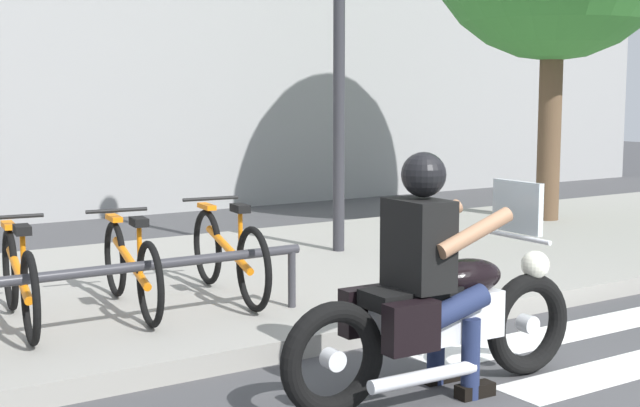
% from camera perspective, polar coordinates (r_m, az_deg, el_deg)
% --- Properties ---
extents(sidewalk, '(24.00, 4.40, 0.15)m').
position_cam_1_polar(sidewalk, '(8.24, -5.06, -4.87)').
color(sidewalk, gray).
rests_on(sidewalk, ground).
extents(crosswalk_stripe_4, '(2.80, 0.40, 0.01)m').
position_cam_1_polar(crosswalk_stripe_4, '(6.98, 15.67, -7.90)').
color(crosswalk_stripe_4, white).
rests_on(crosswalk_stripe_4, ground).
extents(motorcycle, '(2.11, 0.63, 1.24)m').
position_cam_1_polar(motorcycle, '(5.32, 7.66, -7.27)').
color(motorcycle, black).
rests_on(motorcycle, ground).
extents(rider, '(0.64, 0.55, 1.45)m').
position_cam_1_polar(rider, '(5.20, 7.04, -3.44)').
color(rider, black).
rests_on(rider, ground).
extents(bicycle_2, '(0.48, 1.65, 0.75)m').
position_cam_1_polar(bicycle_2, '(6.55, -18.73, -4.58)').
color(bicycle_2, black).
rests_on(bicycle_2, sidewalk).
extents(bicycle_3, '(0.48, 1.66, 0.74)m').
position_cam_1_polar(bicycle_3, '(6.80, -12.02, -3.98)').
color(bicycle_3, black).
rests_on(bicycle_3, sidewalk).
extents(bicycle_4, '(0.48, 1.70, 0.78)m').
position_cam_1_polar(bicycle_4, '(7.13, -5.88, -3.23)').
color(bicycle_4, black).
rests_on(bicycle_4, sidewalk).
extents(bike_rack, '(3.88, 0.07, 0.49)m').
position_cam_1_polar(bike_rack, '(6.01, -17.39, -4.85)').
color(bike_rack, '#333338').
rests_on(bike_rack, sidewalk).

